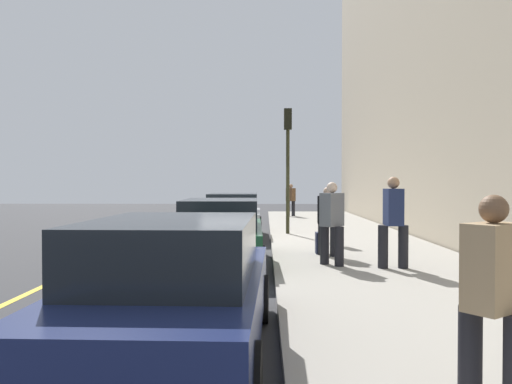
{
  "coord_description": "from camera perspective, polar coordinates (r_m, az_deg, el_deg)",
  "views": [
    {
      "loc": [
        -16.3,
        -0.83,
        1.89
      ],
      "look_at": [
        1.98,
        -0.49,
        1.54
      ],
      "focal_mm": 35.76,
      "sensor_mm": 36.0,
      "label": 1
    }
  ],
  "objects": [
    {
      "name": "parked_car_green",
      "position": [
        11.45,
        -3.92,
        -4.58
      ],
      "size": [
        4.49,
        1.97,
        1.51
      ],
      "color": "black",
      "rests_on": "ground"
    },
    {
      "name": "parked_car_navy",
      "position": [
        5.55,
        -8.95,
        -10.68
      ],
      "size": [
        4.64,
        1.99,
        1.51
      ],
      "color": "black",
      "rests_on": "ground"
    },
    {
      "name": "pedestrian_tan_coat",
      "position": [
        4.28,
        24.97,
        -10.61
      ],
      "size": [
        0.49,
        0.52,
        1.65
      ],
      "color": "black",
      "rests_on": "sidewalk"
    },
    {
      "name": "building_facade",
      "position": [
        18.01,
        18.94,
        19.19
      ],
      "size": [
        32.0,
        0.8,
        15.0
      ],
      "primitive_type": "cube",
      "color": "tan",
      "rests_on": "ground"
    },
    {
      "name": "parked_car_silver",
      "position": [
        17.27,
        -2.55,
        -2.66
      ],
      "size": [
        4.22,
        1.94,
        1.51
      ],
      "color": "black",
      "rests_on": "ground"
    },
    {
      "name": "lane_stripe_centre",
      "position": [
        16.89,
        -12.8,
        -5.34
      ],
      "size": [
        28.0,
        0.14,
        0.01
      ],
      "primitive_type": "cube",
      "color": "gold",
      "rests_on": "ground"
    },
    {
      "name": "sidewalk",
      "position": [
        16.58,
        9.66,
        -5.2
      ],
      "size": [
        28.0,
        4.6,
        0.15
      ],
      "primitive_type": "cube",
      "color": "#A39E93",
      "rests_on": "ground"
    },
    {
      "name": "pedestrian_grey_coat",
      "position": [
        10.8,
        8.48,
        -3.22
      ],
      "size": [
        0.54,
        0.54,
        1.74
      ],
      "color": "black",
      "rests_on": "sidewalk"
    },
    {
      "name": "rolling_suitcase",
      "position": [
        12.58,
        7.19,
        -5.66
      ],
      "size": [
        0.34,
        0.22,
        0.88
      ],
      "color": "#191E38",
      "rests_on": "sidewalk"
    },
    {
      "name": "pedestrian_navy_coat",
      "position": [
        10.66,
        15.1,
        -2.99
      ],
      "size": [
        0.5,
        0.61,
        1.85
      ],
      "color": "black",
      "rests_on": "sidewalk"
    },
    {
      "name": "pedestrian_black_coat",
      "position": [
        12.19,
        8.03,
        -3.01
      ],
      "size": [
        0.51,
        0.51,
        1.63
      ],
      "color": "black",
      "rests_on": "sidewalk"
    },
    {
      "name": "ground_plane",
      "position": [
        16.43,
        -1.85,
        -5.51
      ],
      "size": [
        56.0,
        56.0,
        0.0
      ],
      "primitive_type": "plane",
      "color": "#333335"
    },
    {
      "name": "pedestrian_brown_coat",
      "position": [
        26.12,
        3.9,
        -0.78
      ],
      "size": [
        0.52,
        0.5,
        1.65
      ],
      "color": "black",
      "rests_on": "sidewalk"
    },
    {
      "name": "traffic_light_pole",
      "position": [
        17.3,
        3.58,
        4.82
      ],
      "size": [
        0.35,
        0.26,
        4.22
      ],
      "color": "#2D2D19",
      "rests_on": "sidewalk"
    }
  ]
}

